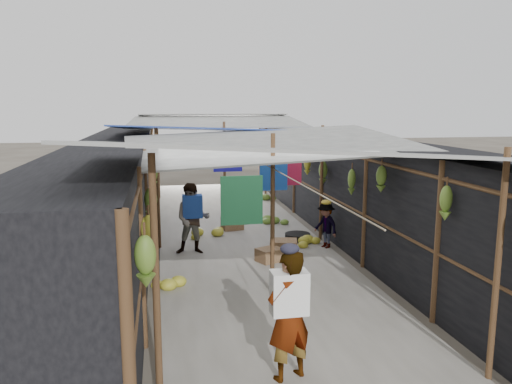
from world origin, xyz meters
TOP-DOWN VIEW (x-y plane):
  - aisle_slab at (0.00, 6.50)m, footprint 3.60×16.00m
  - stall_left at (-2.70, 6.50)m, footprint 1.40×15.00m
  - stall_right at (2.70, 6.50)m, footprint 1.40×15.00m
  - crate_near at (0.31, 4.61)m, footprint 0.58×0.53m
  - crate_mid at (0.68, 4.98)m, footprint 0.64×0.56m
  - crate_back at (-0.04, 7.30)m, footprint 0.54×0.47m
  - black_basin at (1.27, 6.02)m, footprint 0.58×0.58m
  - vendor_elderly at (-0.40, 0.43)m, footprint 0.64×0.54m
  - shopper_blue at (-1.12, 5.46)m, footprint 0.79×0.66m
  - vendor_seated at (1.70, 5.34)m, footprint 0.60×0.74m
  - market_canopy at (0.03, 6.82)m, footprint 5.62×15.20m
  - hanging_bananas at (0.11, 6.64)m, footprint 3.96×13.91m
  - floor_bananas at (0.35, 5.73)m, footprint 3.76×8.19m

SIDE VIEW (x-z plane):
  - aisle_slab at x=0.00m, z-range 0.00..0.02m
  - black_basin at x=1.27m, z-range 0.00..0.17m
  - crate_near at x=0.31m, z-range 0.00..0.28m
  - crate_back at x=-0.04m, z-range 0.00..0.31m
  - floor_bananas at x=0.35m, z-range -0.02..0.34m
  - crate_mid at x=0.68m, z-range 0.00..0.33m
  - vendor_seated at x=1.70m, z-range 0.00..0.99m
  - shopper_blue at x=-1.12m, z-range 0.00..1.47m
  - vendor_elderly at x=-0.40m, z-range 0.00..1.50m
  - stall_left at x=-2.70m, z-range 0.00..2.30m
  - stall_right at x=2.70m, z-range 0.00..2.30m
  - hanging_bananas at x=0.11m, z-range 1.25..2.04m
  - market_canopy at x=0.03m, z-range 1.02..3.79m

